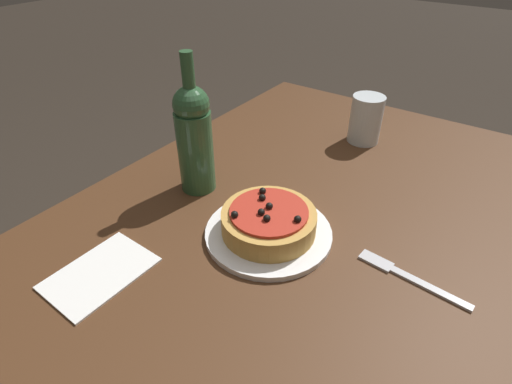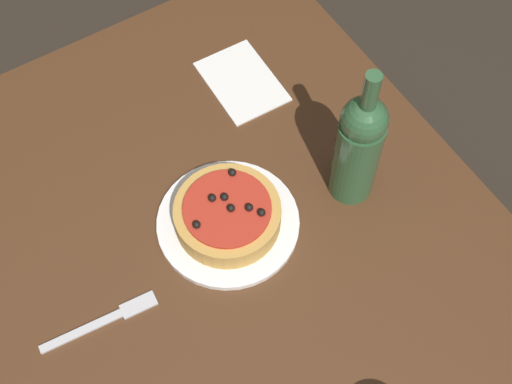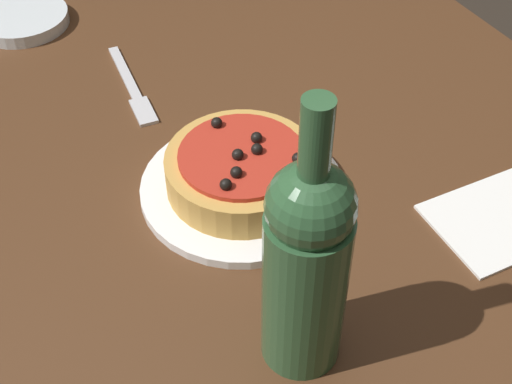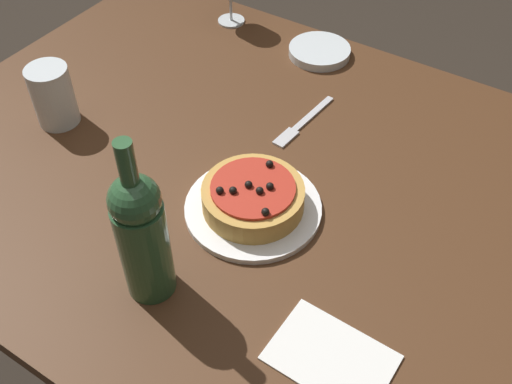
% 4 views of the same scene
% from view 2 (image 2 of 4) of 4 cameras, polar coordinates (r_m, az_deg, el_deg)
% --- Properties ---
extents(dining_table, '(1.28, 1.04, 0.70)m').
position_cam_2_polar(dining_table, '(1.25, -2.76, -10.03)').
color(dining_table, '#4C2D19').
rests_on(dining_table, ground_plane).
extents(dinner_plate, '(0.25, 0.25, 0.01)m').
position_cam_2_polar(dinner_plate, '(1.24, -2.25, -2.48)').
color(dinner_plate, white).
rests_on(dinner_plate, dining_table).
extents(pizza, '(0.18, 0.18, 0.06)m').
position_cam_2_polar(pizza, '(1.21, -2.29, -1.81)').
color(pizza, gold).
rests_on(pizza, dinner_plate).
extents(wine_bottle, '(0.08, 0.08, 0.31)m').
position_cam_2_polar(wine_bottle, '(1.18, 8.20, 3.67)').
color(wine_bottle, '#2D5633').
rests_on(wine_bottle, dining_table).
extents(fork, '(0.04, 0.20, 0.00)m').
position_cam_2_polar(fork, '(1.19, -11.83, -9.95)').
color(fork, silver).
rests_on(fork, dining_table).
extents(paper_napkin, '(0.18, 0.13, 0.00)m').
position_cam_2_polar(paper_napkin, '(1.41, -1.14, 8.82)').
color(paper_napkin, white).
rests_on(paper_napkin, dining_table).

